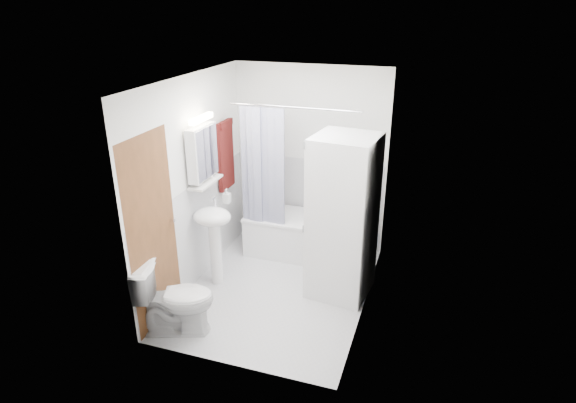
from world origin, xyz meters
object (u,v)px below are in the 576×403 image
(bathtub, at_px, (300,234))
(washer_dryer, at_px, (342,218))
(toilet, at_px, (175,299))
(sink, at_px, (213,228))

(bathtub, height_order, washer_dryer, washer_dryer)
(bathtub, xyz_separation_m, toilet, (-0.71, -1.92, 0.09))
(washer_dryer, bearing_deg, sink, -161.91)
(bathtub, distance_m, toilet, 2.05)
(bathtub, height_order, sink, sink)
(bathtub, bearing_deg, toilet, -110.22)
(bathtub, bearing_deg, washer_dryer, -45.05)
(bathtub, distance_m, washer_dryer, 1.16)
(washer_dryer, distance_m, toilet, 1.94)
(sink, relative_size, washer_dryer, 0.57)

